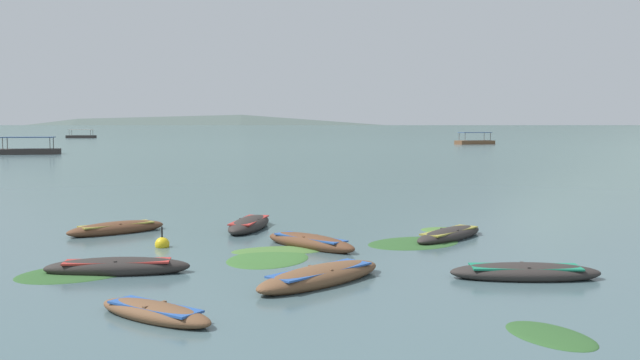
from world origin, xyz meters
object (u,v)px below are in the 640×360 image
Objects in this scene: rowboat_4 at (525,272)px; ferry_0 at (29,151)px; rowboat_1 at (320,276)px; ferry_1 at (475,142)px; rowboat_2 at (310,242)px; rowboat_7 at (117,228)px; rowboat_3 at (155,312)px; ferry_2 at (81,136)px; mooring_buoy at (162,244)px; rowboat_5 at (249,224)px; rowboat_0 at (449,235)px; rowboat_6 at (117,267)px.

rowboat_4 is 0.52× the size of ferry_0.
rowboat_1 is 0.52× the size of ferry_1.
rowboat_7 is (-7.47, 3.54, -0.00)m from rowboat_2.
rowboat_3 is at bearing -113.19° from rowboat_2.
rowboat_1 is 186.30m from ferry_2.
rowboat_1 is 4.73× the size of mooring_buoy.
rowboat_4 is at bearing -104.49° from ferry_1.
rowboat_5 reaches higher than rowboat_7.
mooring_buoy is at bearing -54.34° from rowboat_7.
rowboat_2 is at bearing -164.31° from rowboat_0.
rowboat_2 is 0.46× the size of ferry_1.
ferry_1 reaches higher than rowboat_2.
ferry_0 is at bearing 119.78° from rowboat_0.
rowboat_3 is 5.12m from rowboat_6.
rowboat_3 is 12.81m from rowboat_7.
rowboat_5 is at bearing 118.50° from rowboat_2.
rowboat_5 is at bearing 159.54° from rowboat_0.
ferry_0 is at bearing -150.89° from ferry_1.
rowboat_0 is 12.86m from rowboat_7.
rowboat_7 is at bearing 146.75° from rowboat_4.
rowboat_2 is at bearing 90.97° from rowboat_1.
ferry_1 is (38.64, 108.61, 0.25)m from rowboat_5.
rowboat_4 is (0.58, -6.63, 0.00)m from rowboat_0.
rowboat_6 is (-1.93, 4.74, 0.04)m from rowboat_3.
ferry_0 is (-28.15, 69.29, 0.27)m from rowboat_7.
ferry_0 is (-35.71, 78.29, 0.26)m from rowboat_1.
rowboat_4 is 4.87× the size of mooring_buoy.
rowboat_4 is at bearing -5.92° from rowboat_6.
rowboat_0 is 8.62m from rowboat_1.
rowboat_1 is at bearing -14.49° from rowboat_6.
ferry_2 is (-51.26, 175.87, 0.26)m from rowboat_6.
ferry_1 is (71.93, 40.06, 0.00)m from ferry_0.
rowboat_6 is 0.51× the size of ferry_0.
ferry_2 reaches higher than mooring_buoy.
ferry_2 is at bearing 147.67° from ferry_1.
rowboat_4 is 12.46m from rowboat_5.
rowboat_7 is at bearing -171.75° from rowboat_5.
rowboat_2 reaches higher than rowboat_4.
rowboat_4 is at bearing -33.25° from rowboat_7.
rowboat_4 is (9.53, 3.55, 0.03)m from rowboat_3.
mooring_buoy is (-1.40, 9.00, -0.04)m from rowboat_3.
ferry_1 is at bearing 74.41° from rowboat_0.
mooring_buoy is at bearing 82.90° from rowboat_6.
ferry_0 is (-35.62, 72.83, 0.26)m from rowboat_2.
rowboat_0 is at bearing -69.96° from ferry_2.
rowboat_6 is 7.72m from rowboat_7.
mooring_buoy reaches higher than rowboat_0.
rowboat_5 reaches higher than rowboat_6.
rowboat_7 is 4.38× the size of mooring_buoy.
rowboat_3 is 0.39× the size of ferry_0.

